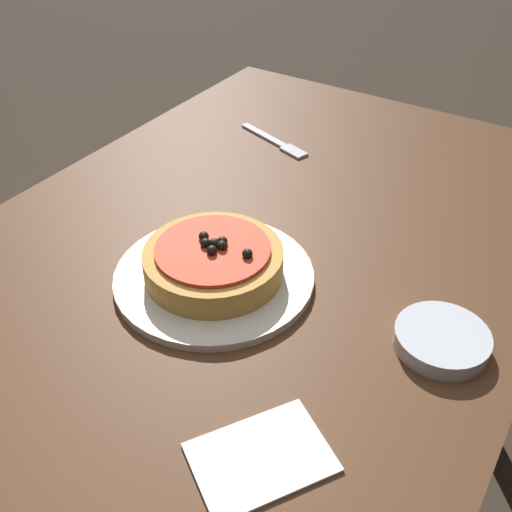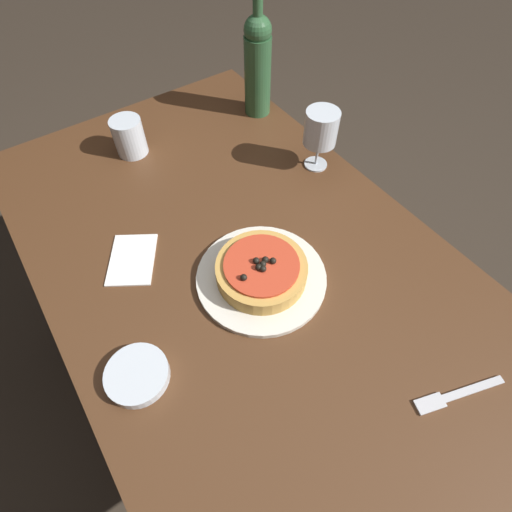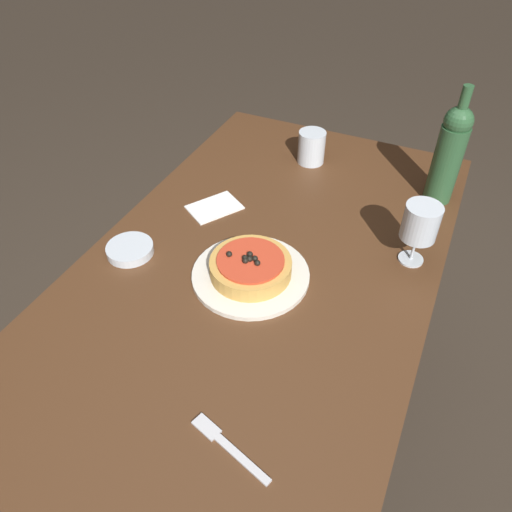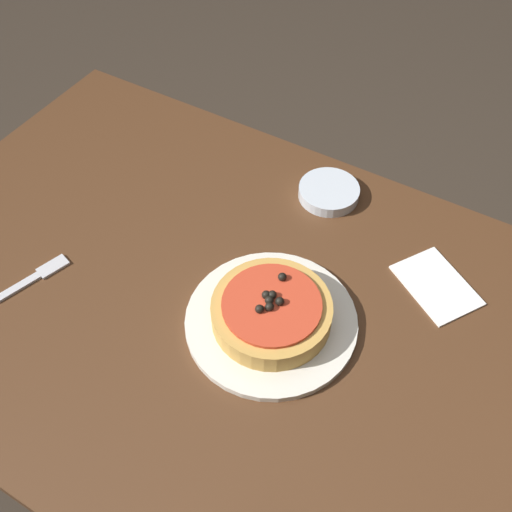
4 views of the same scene
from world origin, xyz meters
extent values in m
plane|color=#382D23|center=(0.00, 0.00, 0.00)|extent=(14.00, 14.00, 0.00)
cube|color=#4C2D19|center=(0.00, 0.00, 0.76)|extent=(1.46, 0.81, 0.03)
cylinder|color=#4C2D19|center=(-0.67, 0.35, 0.37)|extent=(0.06, 0.06, 0.74)
cylinder|color=#4C2D19|center=(-0.67, -0.35, 0.37)|extent=(0.06, 0.06, 0.74)
cylinder|color=silver|center=(0.02, 0.00, 0.78)|extent=(0.28, 0.28, 0.01)
cylinder|color=gold|center=(0.02, 0.00, 0.81)|extent=(0.19, 0.19, 0.04)
cylinder|color=red|center=(0.02, 0.00, 0.83)|extent=(0.16, 0.16, 0.01)
sphere|color=black|center=(0.04, -0.01, 0.83)|extent=(0.01, 0.01, 0.01)
sphere|color=black|center=(0.03, 0.00, 0.83)|extent=(0.01, 0.01, 0.01)
sphere|color=black|center=(0.01, -0.01, 0.83)|extent=(0.01, 0.01, 0.01)
sphere|color=black|center=(0.03, -0.05, 0.83)|extent=(0.01, 0.01, 0.01)
sphere|color=black|center=(0.03, -0.01, 0.83)|extent=(0.01, 0.01, 0.01)
sphere|color=black|center=(0.03, 0.02, 0.83)|extent=(0.01, 0.01, 0.01)
sphere|color=black|center=(0.02, 0.01, 0.83)|extent=(0.01, 0.01, 0.01)
cylinder|color=silver|center=(-0.19, 0.33, 0.78)|extent=(0.06, 0.06, 0.00)
cylinder|color=silver|center=(-0.19, 0.33, 0.81)|extent=(0.01, 0.01, 0.07)
cylinder|color=silver|center=(-0.19, 0.33, 0.89)|extent=(0.08, 0.08, 0.09)
cylinder|color=#2D5633|center=(-0.48, 0.34, 0.88)|extent=(0.08, 0.08, 0.22)
sphere|color=#2D5633|center=(-0.48, 0.34, 1.01)|extent=(0.07, 0.07, 0.07)
cylinder|color=#2D5633|center=(-0.48, 0.34, 1.06)|extent=(0.03, 0.03, 0.07)
cylinder|color=silver|center=(-0.52, -0.05, 0.82)|extent=(0.08, 0.08, 0.10)
cylinder|color=silver|center=(0.07, -0.31, 0.79)|extent=(0.12, 0.12, 0.02)
cube|color=silver|center=(0.43, 0.17, 0.78)|extent=(0.05, 0.12, 0.00)
cube|color=silver|center=(0.40, 0.09, 0.78)|extent=(0.04, 0.06, 0.00)
cube|color=white|center=(-0.18, -0.20, 0.78)|extent=(0.17, 0.16, 0.00)
camera|label=1|loc=(-0.48, -0.39, 1.31)|focal=42.00mm
camera|label=2|loc=(0.40, -0.27, 1.49)|focal=28.00mm
camera|label=3|loc=(0.78, 0.36, 1.59)|focal=35.00mm
camera|label=4|loc=(-0.22, 0.47, 1.58)|focal=42.00mm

